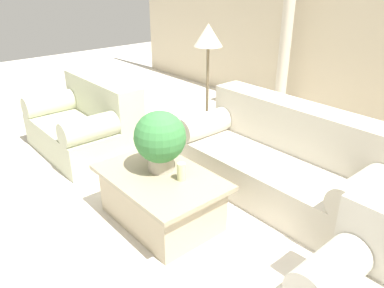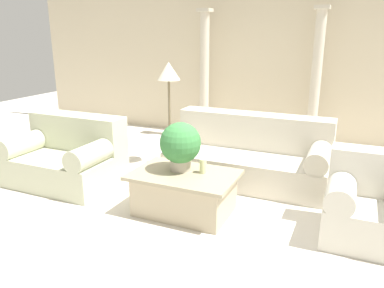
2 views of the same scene
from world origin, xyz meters
TOP-DOWN VIEW (x-y plane):
  - ground_plane at (0.00, 0.00)m, footprint 16.00×16.00m
  - wall_back at (0.00, 3.09)m, footprint 10.00×0.06m
  - sofa_long at (0.38, 0.93)m, footprint 2.15×0.98m
  - loveseat at (-1.87, -0.12)m, footprint 1.43×0.98m
  - coffee_table at (-0.01, -0.34)m, footprint 1.17×0.78m
  - potted_plant at (-0.09, -0.27)m, footprint 0.46×0.46m
  - pillar_candle at (0.18, -0.25)m, footprint 0.08×0.08m
  - floor_lamp at (-0.90, 1.05)m, footprint 0.34×0.34m
  - column_left at (-1.01, 2.70)m, footprint 0.24×0.24m

SIDE VIEW (x-z plane):
  - ground_plane at x=0.00m, z-range 0.00..0.00m
  - coffee_table at x=-0.01m, z-range 0.01..0.48m
  - sofa_long at x=0.38m, z-range -0.09..0.80m
  - loveseat at x=-1.87m, z-range -0.08..0.81m
  - pillar_candle at x=0.18m, z-range 0.47..0.64m
  - potted_plant at x=-0.09m, z-range 0.50..1.06m
  - column_left at x=-1.01m, z-range 0.03..2.42m
  - floor_lamp at x=-0.90m, z-range 0.56..2.13m
  - wall_back at x=0.00m, z-range 0.00..3.20m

